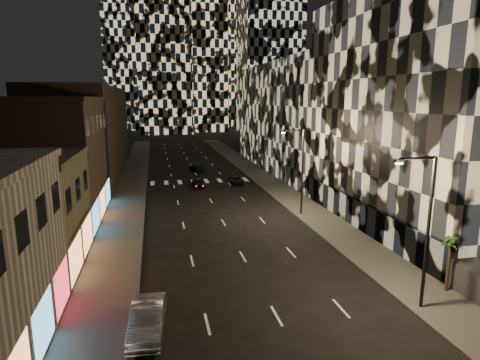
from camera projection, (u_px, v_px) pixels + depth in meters
name	position (u px, v px, depth m)	size (l,w,h in m)	color
sidewalk_left	(131.00, 184.00, 58.28)	(4.00, 120.00, 0.15)	#47443F
sidewalk_right	(264.00, 178.00, 62.37)	(4.00, 120.00, 0.15)	#47443F
curb_left	(146.00, 183.00, 58.71)	(0.20, 120.00, 0.15)	#4C4C47
curb_right	(251.00, 179.00, 61.94)	(0.20, 120.00, 0.15)	#4C4C47
retail_tan	(5.00, 217.00, 28.27)	(10.00, 10.00, 8.00)	#756646
retail_brown	(47.00, 162.00, 39.85)	(10.00, 15.00, 12.00)	#4A3629
retail_filler_left	(88.00, 131.00, 65.04)	(10.00, 40.00, 14.00)	#4A3629
midrise_right	(439.00, 112.00, 37.80)	(16.00, 25.00, 22.00)	#232326
midrise_base	(359.00, 213.00, 38.12)	(0.60, 25.00, 3.00)	#383838
midrise_filler_right	(309.00, 118.00, 69.35)	(16.00, 40.00, 18.00)	#232326
streetlight_near	(425.00, 222.00, 22.65)	(2.55, 0.25, 9.00)	black
streetlight_far	(300.00, 166.00, 41.82)	(2.55, 0.25, 9.00)	black
car_silver_parked	(147.00, 319.00, 21.15)	(1.67, 4.78, 1.58)	#A3A2A7
car_dark_midlane	(198.00, 183.00, 56.06)	(1.49, 3.70, 1.26)	black
car_dark_oncoming	(197.00, 167.00, 69.16)	(1.83, 4.51, 1.31)	black
car_dark_rightlane	(236.00, 180.00, 58.32)	(1.77, 3.83, 1.06)	black
palm_tree	(451.00, 247.00, 25.15)	(1.81, 1.82, 3.58)	#47331E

